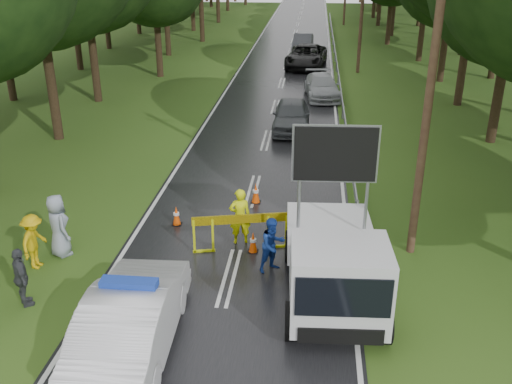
# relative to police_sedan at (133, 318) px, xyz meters

# --- Properties ---
(ground) EXTENTS (160.00, 160.00, 0.00)m
(ground) POSITION_rel_police_sedan_xyz_m (1.70, 3.22, -0.84)
(ground) COLOR #2C4F16
(ground) RESTS_ON ground
(road) EXTENTS (7.00, 140.00, 0.02)m
(road) POSITION_rel_police_sedan_xyz_m (1.70, 33.22, -0.83)
(road) COLOR black
(road) RESTS_ON ground
(guardrail) EXTENTS (0.12, 60.06, 0.70)m
(guardrail) POSITION_rel_police_sedan_xyz_m (5.40, 32.88, -0.29)
(guardrail) COLOR gray
(guardrail) RESTS_ON ground
(utility_pole_near) EXTENTS (1.40, 0.24, 10.00)m
(utility_pole_near) POSITION_rel_police_sedan_xyz_m (6.90, 5.22, 4.23)
(utility_pole_near) COLOR #41281E
(utility_pole_near) RESTS_ON ground
(police_sedan) EXTENTS (1.97, 5.12, 1.83)m
(police_sedan) POSITION_rel_police_sedan_xyz_m (0.00, 0.00, 0.00)
(police_sedan) COLOR silver
(police_sedan) RESTS_ON ground
(work_truck) EXTENTS (2.66, 5.49, 4.28)m
(work_truck) POSITION_rel_police_sedan_xyz_m (4.50, 2.31, 0.32)
(work_truck) COLOR gray
(work_truck) RESTS_ON ground
(barrier) EXTENTS (2.81, 0.70, 1.19)m
(barrier) POSITION_rel_police_sedan_xyz_m (1.82, 4.75, 0.06)
(barrier) COLOR #C6D40B
(barrier) RESTS_ON ground
(officer) EXTENTS (0.75, 0.60, 1.81)m
(officer) POSITION_rel_police_sedan_xyz_m (1.74, 5.22, 0.07)
(officer) COLOR #E6F50D
(officer) RESTS_ON ground
(civilian) EXTENTS (0.99, 0.96, 1.61)m
(civilian) POSITION_rel_police_sedan_xyz_m (2.85, 3.72, -0.03)
(civilian) COLOR navy
(civilian) RESTS_ON ground
(bystander_left) EXTENTS (0.68, 1.10, 1.63)m
(bystander_left) POSITION_rel_police_sedan_xyz_m (-3.84, 3.22, -0.02)
(bystander_left) COLOR gold
(bystander_left) RESTS_ON ground
(bystander_mid) EXTENTS (0.90, 0.98, 1.61)m
(bystander_mid) POSITION_rel_police_sedan_xyz_m (-3.30, 1.39, -0.03)
(bystander_mid) COLOR #3A3D41
(bystander_mid) RESTS_ON ground
(bystander_right) EXTENTS (1.09, 1.09, 1.91)m
(bystander_right) POSITION_rel_police_sedan_xyz_m (-3.44, 3.97, 0.12)
(bystander_right) COLOR #8993A5
(bystander_right) RESTS_ON ground
(queue_car_first) EXTENTS (1.80, 4.42, 1.50)m
(queue_car_first) POSITION_rel_police_sedan_xyz_m (2.78, 17.01, -0.09)
(queue_car_first) COLOR #464A4E
(queue_car_first) RESTS_ON ground
(queue_car_second) EXTENTS (2.38, 4.80, 1.34)m
(queue_car_second) POSITION_rel_police_sedan_xyz_m (4.30, 23.66, -0.17)
(queue_car_second) COLOR #9FA2A7
(queue_car_second) RESTS_ON ground
(queue_car_third) EXTENTS (3.22, 6.10, 1.63)m
(queue_car_third) POSITION_rel_police_sedan_xyz_m (3.18, 32.69, -0.02)
(queue_car_third) COLOR black
(queue_car_third) RESTS_ON ground
(queue_car_fourth) EXTENTS (1.77, 4.47, 1.45)m
(queue_car_fourth) POSITION_rel_police_sedan_xyz_m (2.75, 39.55, -0.11)
(queue_car_fourth) COLOR #404148
(queue_car_fourth) RESTS_ON ground
(cone_near_left) EXTENTS (0.32, 0.32, 0.68)m
(cone_near_left) POSITION_rel_police_sedan_xyz_m (-1.22, 2.22, -0.51)
(cone_near_left) COLOR black
(cone_near_left) RESTS_ON ground
(cone_center) EXTENTS (0.32, 0.32, 0.67)m
(cone_center) POSITION_rel_police_sedan_xyz_m (2.20, 4.68, -0.51)
(cone_center) COLOR black
(cone_center) RESTS_ON ground
(cone_far) EXTENTS (0.36, 0.36, 0.75)m
(cone_far) POSITION_rel_police_sedan_xyz_m (1.92, 8.22, -0.47)
(cone_far) COLOR black
(cone_far) RESTS_ON ground
(cone_left_mid) EXTENTS (0.32, 0.32, 0.67)m
(cone_left_mid) POSITION_rel_police_sedan_xyz_m (-0.48, 6.22, -0.51)
(cone_left_mid) COLOR black
(cone_left_mid) RESTS_ON ground
(cone_right) EXTENTS (0.36, 0.36, 0.76)m
(cone_right) POSITION_rel_police_sedan_xyz_m (5.20, 6.28, -0.47)
(cone_right) COLOR black
(cone_right) RESTS_ON ground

